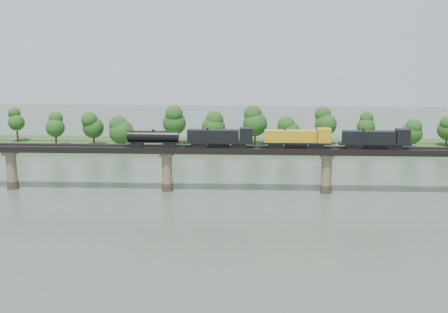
{
  "coord_description": "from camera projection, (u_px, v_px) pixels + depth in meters",
  "views": [
    {
      "loc": [
        20.68,
        -106.65,
        39.37
      ],
      "look_at": [
        14.43,
        30.0,
        9.0
      ],
      "focal_mm": 45.0,
      "sensor_mm": 36.0,
      "label": 1
    }
  ],
  "objects": [
    {
      "name": "far_treeline",
      "position": [
        164.0,
        124.0,
        190.44
      ],
      "size": [
        289.06,
        17.54,
        13.6
      ],
      "color": "#382619",
      "rests_on": "far_bank"
    },
    {
      "name": "bridge",
      "position": [
        167.0,
        170.0,
        141.54
      ],
      "size": [
        236.0,
        30.0,
        11.5
      ],
      "color": "#473A2D",
      "rests_on": "ground"
    },
    {
      "name": "freight_train",
      "position": [
        271.0,
        138.0,
        138.57
      ],
      "size": [
        70.09,
        2.73,
        4.82
      ],
      "color": "black",
      "rests_on": "bridge"
    },
    {
      "name": "bridge_superstructure",
      "position": [
        166.0,
        145.0,
        140.16
      ],
      "size": [
        220.0,
        4.9,
        0.75
      ],
      "color": "black",
      "rests_on": "bridge"
    },
    {
      "name": "ground",
      "position": [
        146.0,
        231.0,
        113.46
      ],
      "size": [
        400.0,
        400.0,
        0.0
      ],
      "primitive_type": "plane",
      "color": "#3B4939",
      "rests_on": "ground"
    },
    {
      "name": "far_bank",
      "position": [
        190.0,
        145.0,
        196.18
      ],
      "size": [
        300.0,
        24.0,
        1.6
      ],
      "primitive_type": "cube",
      "color": "#29471C",
      "rests_on": "ground"
    }
  ]
}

